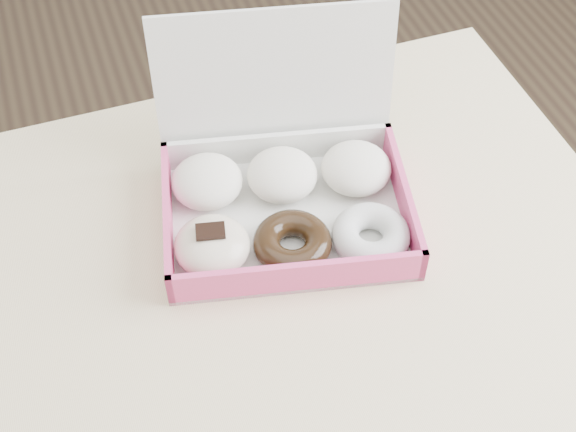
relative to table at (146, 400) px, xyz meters
name	(u,v)px	position (x,y,z in m)	size (l,w,h in m)	color
table	(146,400)	(0.00, 0.00, 0.00)	(1.20, 0.80, 0.75)	#CBB285
donut_box	(283,193)	(0.21, 0.15, 0.11)	(0.33, 0.30, 0.21)	silver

